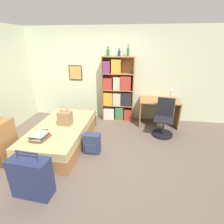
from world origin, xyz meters
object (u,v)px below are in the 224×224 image
desk_lamp (172,92)px  backpack (92,144)px  bed (62,134)px  bookcase (117,93)px  bottle_green (108,52)px  suitcase (31,177)px  bottle_brown (119,53)px  desk_chair (163,124)px  handbag (65,118)px  bottle_clear (128,52)px  desk (159,108)px  waste_bin (161,121)px  book_stack_on_bed (39,136)px

desk_lamp → backpack: 2.50m
bed → bookcase: size_ratio=1.14×
backpack → bed: bearing=159.7°
bookcase → bottle_green: bearing=177.6°
suitcase → bottle_brown: bottle_brown is taller
suitcase → desk_chair: (2.17, 2.22, -0.03)m
handbag → desk_lamp: size_ratio=1.13×
bottle_green → desk_chair: size_ratio=0.27×
suitcase → bottle_clear: bottle_clear is taller
desk_chair → bottle_green: bearing=153.1°
bookcase → desk: bookcase is taller
bottle_brown → suitcase: bearing=-107.5°
bottle_green → desk: 2.04m
desk_lamp → waste_bin: bearing=-169.8°
bookcase → desk: size_ratio=1.74×
book_stack_on_bed → bottle_green: (0.99, 2.11, 1.43)m
book_stack_on_bed → bookcase: 2.47m
handbag → bookcase: 1.75m
book_stack_on_bed → waste_bin: book_stack_on_bed is taller
bottle_green → backpack: bottle_green is taller
handbag → book_stack_on_bed: size_ratio=1.12×
bottle_clear → desk_chair: bearing=-38.2°
suitcase → bookcase: bearing=72.9°
bed → bottle_clear: bearing=47.7°
waste_bin → bed: bearing=-152.1°
book_stack_on_bed → desk_chair: size_ratio=0.43×
bookcase → backpack: (-0.31, -1.78, -0.61)m
desk_lamp → suitcase: bearing=-130.7°
bed → waste_bin: (2.36, 1.25, -0.07)m
bottle_clear → bottle_green: bearing=-179.4°
desk_chair → backpack: desk_chair is taller
desk_lamp → backpack: desk_lamp is taller
bottle_green → desk: bearing=-7.4°
suitcase → desk_chair: size_ratio=0.84×
waste_bin → desk_lamp: bearing=10.2°
suitcase → desk_chair: bearing=45.6°
suitcase → bookcase: 3.15m
bottle_brown → waste_bin: bearing=-13.0°
suitcase → waste_bin: bearing=51.5°
book_stack_on_bed → desk: (2.44, 1.92, -0.00)m
desk_lamp → bookcase: bearing=172.1°
bottle_green → bookcase: bearing=-2.4°
bottle_brown → desk_chair: bottle_brown is taller
bookcase → bottle_clear: size_ratio=6.41×
book_stack_on_bed → bottle_clear: bearing=54.2°
bottle_brown → desk_lamp: 1.73m
handbag → bookcase: (1.01, 1.41, 0.23)m
handbag → bed: bearing=-137.0°
bottle_clear → desk_lamp: 1.56m
handbag → desk_chair: desk_chair is taller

